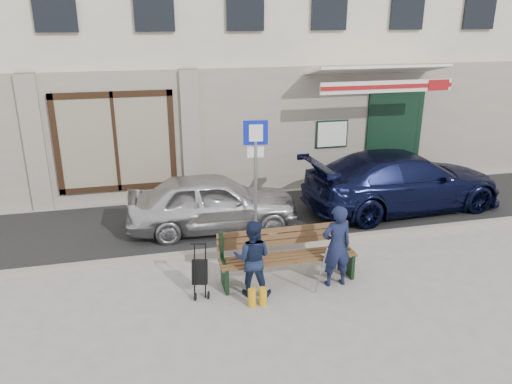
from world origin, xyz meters
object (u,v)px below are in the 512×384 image
object	(u,v)px
bench	(285,257)
man	(336,246)
car_silver	(213,202)
parking_sign	(256,164)
car_navy	(403,181)
stroller	(200,273)
woman	(252,258)

from	to	relation	value
bench	man	world-z (taller)	man
car_silver	parking_sign	xyz separation A→B (m)	(0.71, -0.96, 1.07)
car_navy	parking_sign	world-z (taller)	parking_sign
parking_sign	stroller	world-z (taller)	parking_sign
woman	bench	bearing A→B (deg)	-135.91
car_silver	car_navy	size ratio (longest dim) A/B	0.76
parking_sign	bench	world-z (taller)	parking_sign
car_navy	stroller	size ratio (longest dim) A/B	5.48
car_silver	bench	world-z (taller)	car_silver
car_navy	stroller	world-z (taller)	car_navy
parking_sign	stroller	bearing A→B (deg)	-122.08
woman	man	bearing A→B (deg)	-161.12
car_navy	parking_sign	bearing A→B (deg)	101.81
bench	stroller	xyz separation A→B (m)	(-1.50, -0.10, -0.07)
car_silver	stroller	world-z (taller)	car_silver
woman	stroller	distance (m)	0.91
stroller	man	bearing A→B (deg)	9.05
bench	car_navy	bearing A→B (deg)	35.68
car_silver	car_navy	bearing A→B (deg)	-85.35
woman	parking_sign	bearing A→B (deg)	-84.73
stroller	woman	bearing A→B (deg)	2.46
parking_sign	man	world-z (taller)	parking_sign
car_navy	car_silver	bearing A→B (deg)	87.74
car_silver	man	size ratio (longest dim) A/B	2.51
bench	parking_sign	bearing A→B (deg)	95.37
man	parking_sign	bearing A→B (deg)	-65.01
parking_sign	bench	distance (m)	2.01
car_navy	woman	bearing A→B (deg)	120.06
bench	woman	xyz separation A→B (m)	(-0.65, -0.29, 0.20)
stroller	car_navy	bearing A→B (deg)	42.55
car_navy	woman	distance (m)	5.28
car_silver	car_navy	distance (m)	4.58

